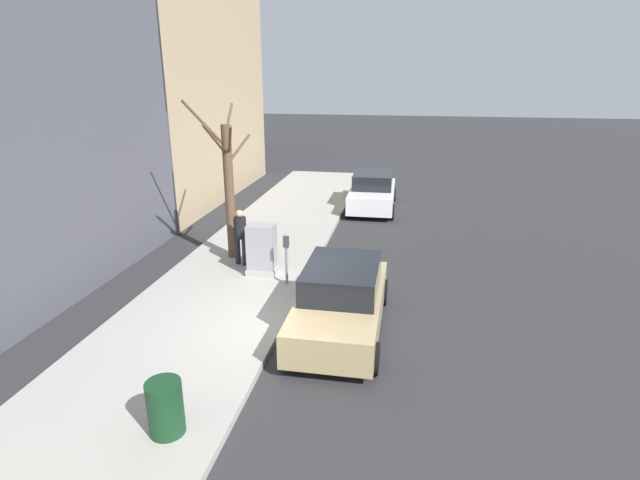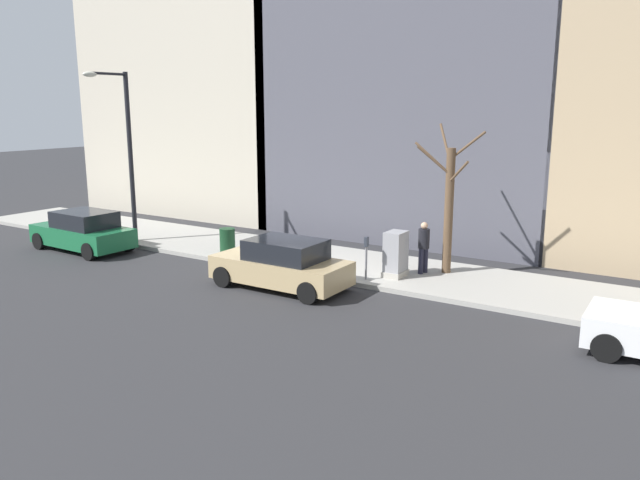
# 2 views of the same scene
# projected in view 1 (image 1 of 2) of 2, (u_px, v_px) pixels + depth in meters

# --- Properties ---
(ground_plane) EXTENTS (120.00, 120.00, 0.00)m
(ground_plane) POSITION_uv_depth(u_px,v_px,m) (283.00, 331.00, 11.26)
(ground_plane) COLOR #2B2B2D
(sidewalk) EXTENTS (4.00, 36.00, 0.15)m
(sidewalk) POSITION_uv_depth(u_px,v_px,m) (199.00, 320.00, 11.57)
(sidewalk) COLOR #9E9B93
(sidewalk) RESTS_ON ground
(parked_car_white) EXTENTS (1.98, 4.23, 1.52)m
(parked_car_white) POSITION_uv_depth(u_px,v_px,m) (373.00, 192.00, 21.11)
(parked_car_white) COLOR white
(parked_car_white) RESTS_ON ground
(parked_car_tan) EXTENTS (1.94, 4.21, 1.52)m
(parked_car_tan) POSITION_uv_depth(u_px,v_px,m) (341.00, 300.00, 11.08)
(parked_car_tan) COLOR tan
(parked_car_tan) RESTS_ON ground
(parking_meter) EXTENTS (0.14, 0.10, 1.35)m
(parking_meter) POSITION_uv_depth(u_px,v_px,m) (286.00, 255.00, 13.10)
(parking_meter) COLOR slate
(parking_meter) RESTS_ON sidewalk
(utility_box) EXTENTS (0.83, 0.61, 1.43)m
(utility_box) POSITION_uv_depth(u_px,v_px,m) (262.00, 250.00, 13.83)
(utility_box) COLOR #A8A399
(utility_box) RESTS_ON sidewalk
(bare_tree) EXTENTS (1.49, 2.31, 4.71)m
(bare_tree) POSITION_uv_depth(u_px,v_px,m) (229.00, 186.00, 14.66)
(bare_tree) COLOR brown
(bare_tree) RESTS_ON sidewalk
(trash_bin) EXTENTS (0.56, 0.56, 0.90)m
(trash_bin) POSITION_uv_depth(u_px,v_px,m) (165.00, 408.00, 7.73)
(trash_bin) COLOR #14381E
(trash_bin) RESTS_ON sidewalk
(pedestrian_near_meter) EXTENTS (0.39, 0.36, 1.66)m
(pedestrian_near_meter) POSITION_uv_depth(u_px,v_px,m) (240.00, 234.00, 14.44)
(pedestrian_near_meter) COLOR #1E1E2D
(pedestrian_near_meter) RESTS_ON sidewalk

